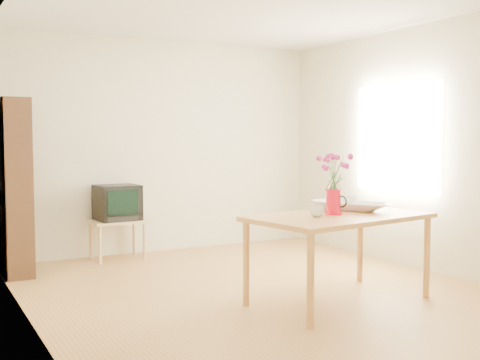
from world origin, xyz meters
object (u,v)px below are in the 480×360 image
pitcher (333,203)px  mug (317,211)px  table (339,223)px  bowl (349,186)px  television (117,202)px

pitcher → mug: pitcher is taller
table → bowl: bowl is taller
table → mug: 0.28m
mug → bowl: size_ratio=0.26×
television → table: bearing=-71.2°
pitcher → television: pitcher is taller
pitcher → mug: 0.24m
bowl → table: bearing=-142.3°
pitcher → mug: (-0.22, -0.07, -0.05)m
table → television: 2.90m
bowl → pitcher: bearing=-151.4°
mug → pitcher: bearing=173.2°
pitcher → television: size_ratio=0.45×
table → pitcher: 0.18m
pitcher → mug: size_ratio=1.81×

